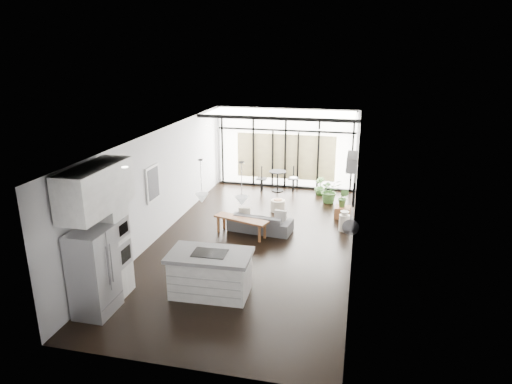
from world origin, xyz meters
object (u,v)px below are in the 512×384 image
at_px(console_bench, 241,227).
at_px(milk_can, 344,221).
at_px(sofa, 260,219).
at_px(pouf, 278,206).
at_px(tv, 354,189).
at_px(fridge, 94,272).
at_px(island, 210,274).

height_order(console_bench, milk_can, milk_can).
xyz_separation_m(sofa, pouf, (0.19, 1.65, -0.16)).
relative_size(milk_can, tv, 0.51).
relative_size(pouf, milk_can, 0.79).
height_order(pouf, milk_can, milk_can).
relative_size(fridge, milk_can, 2.95).
distance_m(console_bench, pouf, 2.15).
height_order(island, milk_can, island).
height_order(fridge, sofa, fridge).
relative_size(fridge, tv, 1.51).
height_order(fridge, console_bench, fridge).
bearing_deg(pouf, milk_can, -28.53).
xyz_separation_m(pouf, milk_can, (2.05, -1.11, 0.10)).
xyz_separation_m(sofa, milk_can, (2.23, 0.54, -0.06)).
xyz_separation_m(island, sofa, (0.27, 3.46, -0.11)).
bearing_deg(fridge, tv, 46.58).
relative_size(fridge, sofa, 0.96).
relative_size(console_bench, pouf, 3.40).
distance_m(island, sofa, 3.48).
bearing_deg(tv, console_bench, -166.78).
xyz_separation_m(fridge, sofa, (2.15, 4.58, -0.49)).
bearing_deg(sofa, milk_can, -159.40).
bearing_deg(pouf, fridge, -110.53).
xyz_separation_m(island, fridge, (-1.88, -1.12, 0.38)).
relative_size(sofa, console_bench, 1.15).
distance_m(pouf, milk_can, 2.33).
xyz_separation_m(island, tv, (2.71, 3.73, 0.85)).
height_order(fridge, pouf, fridge).
xyz_separation_m(sofa, tv, (2.44, 0.27, 0.96)).
distance_m(island, fridge, 2.22).
bearing_deg(milk_can, sofa, -166.46).
bearing_deg(milk_can, pouf, 151.47).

